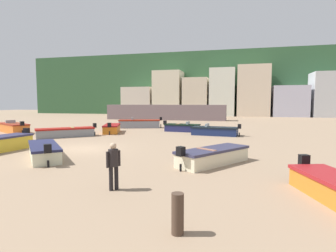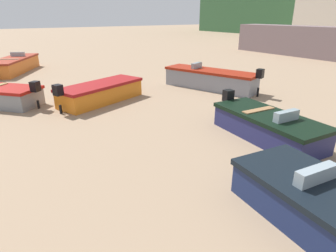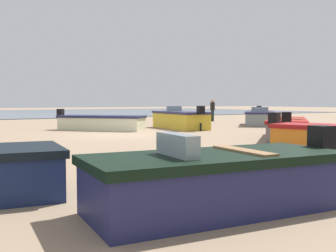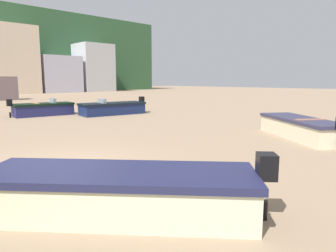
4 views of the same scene
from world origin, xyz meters
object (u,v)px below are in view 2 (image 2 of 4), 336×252
object	(u,v)px
boat_orange_3	(101,92)
boat_grey_10	(210,79)
boat_navy_7	(267,126)
boat_orange_2	(14,65)

from	to	relation	value
boat_orange_3	boat_grey_10	xyz separation A→B (m)	(0.88, 5.47, 0.08)
boat_navy_7	boat_grey_10	bearing A→B (deg)	-110.55
boat_navy_7	boat_grey_10	xyz separation A→B (m)	(-5.66, 2.74, 0.09)
boat_orange_2	boat_navy_7	xyz separation A→B (m)	(16.16, 4.93, -0.06)
boat_orange_2	boat_orange_3	size ratio (longest dim) A/B	1.21
boat_navy_7	boat_grey_10	world-z (taller)	boat_grey_10
boat_orange_3	boat_navy_7	xyz separation A→B (m)	(6.54, 2.73, -0.01)
boat_orange_2	boat_orange_3	distance (m)	9.87
boat_orange_2	boat_navy_7	world-z (taller)	boat_orange_2
boat_orange_2	boat_grey_10	xyz separation A→B (m)	(10.51, 7.67, 0.02)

